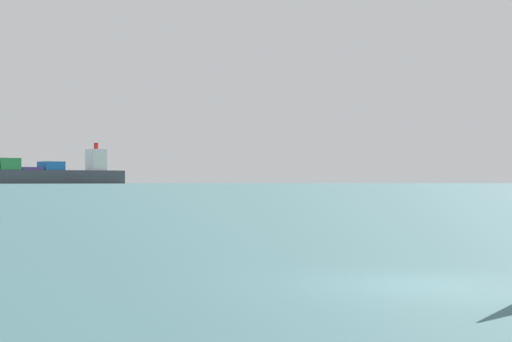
# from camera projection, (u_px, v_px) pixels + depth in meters

# --- Properties ---
(ground_plane) EXTENTS (4000.00, 4000.00, 0.00)m
(ground_plane) POSITION_uv_depth(u_px,v_px,m) (431.00, 285.00, 17.26)
(ground_plane) COLOR #386066
(cargo_ship) EXTENTS (169.62, 147.08, 38.12)m
(cargo_ship) POSITION_uv_depth(u_px,v_px,m) (17.00, 173.00, 831.60)
(cargo_ship) COLOR #3F444C
(cargo_ship) RESTS_ON ground_plane
(distant_headland) EXTENTS (1383.24, 417.48, 37.95)m
(distant_headland) POSITION_uv_depth(u_px,v_px,m) (325.00, 171.00, 1583.45)
(distant_headland) COLOR #4C564C
(distant_headland) RESTS_ON ground_plane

